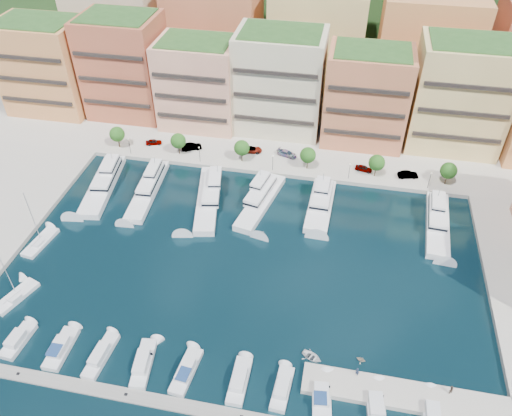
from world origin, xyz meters
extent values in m
plane|color=black|center=(0.00, 0.00, 0.00)|extent=(400.00, 400.00, 0.00)
cube|color=#9E998E|center=(0.00, 62.00, 0.00)|extent=(220.00, 64.00, 2.00)
cube|color=#1F3A17|center=(0.00, 110.00, 0.00)|extent=(240.00, 40.00, 58.00)
cube|color=gray|center=(-3.00, -30.00, 0.00)|extent=(72.00, 2.20, 0.35)
cube|color=#9E998E|center=(30.00, -22.00, 0.00)|extent=(32.00, 5.00, 2.00)
cube|color=#D68A4E|center=(-66.00, 50.00, 13.00)|extent=(22.00, 16.00, 24.00)
cube|color=black|center=(-66.00, 41.75, 13.00)|extent=(20.24, 0.50, 0.90)
cube|color=#264F1F|center=(-66.00, 50.00, 25.40)|extent=(19.36, 14.08, 0.80)
cube|color=#AF5B3A|center=(-44.00, 52.00, 14.00)|extent=(20.00, 16.00, 26.00)
cube|color=black|center=(-44.00, 43.75, 14.00)|extent=(18.40, 0.50, 0.90)
cube|color=#264F1F|center=(-44.00, 52.00, 27.40)|extent=(17.60, 14.08, 0.80)
cube|color=#F5B388|center=(-23.00, 50.00, 12.00)|extent=(20.00, 15.00, 22.00)
cube|color=black|center=(-23.00, 42.25, 12.00)|extent=(18.40, 0.50, 0.90)
cube|color=#264F1F|center=(-23.00, 50.00, 23.40)|extent=(17.60, 13.20, 0.80)
cube|color=beige|center=(-2.00, 52.00, 13.50)|extent=(22.00, 16.00, 25.00)
cube|color=black|center=(-2.00, 43.75, 13.50)|extent=(20.24, 0.50, 0.90)
cube|color=#264F1F|center=(-2.00, 52.00, 26.40)|extent=(19.36, 14.08, 0.80)
cube|color=#D77350|center=(20.00, 50.00, 12.50)|extent=(20.00, 15.00, 23.00)
cube|color=black|center=(20.00, 42.25, 12.50)|extent=(18.40, 0.50, 0.90)
cube|color=#264F1F|center=(20.00, 50.00, 24.40)|extent=(17.60, 13.20, 0.80)
cube|color=#F0CC7F|center=(42.00, 52.00, 14.00)|extent=(22.00, 16.00, 26.00)
cube|color=black|center=(42.00, 43.75, 14.00)|extent=(20.24, 0.50, 0.90)
cube|color=#264F1F|center=(42.00, 52.00, 27.40)|extent=(19.36, 14.08, 0.80)
cube|color=beige|center=(-55.00, 74.00, 16.00)|extent=(26.00, 18.00, 30.00)
cube|color=#D77350|center=(-25.00, 74.00, 16.00)|extent=(26.00, 18.00, 30.00)
cube|color=#F0CC7F|center=(5.00, 74.00, 16.00)|extent=(26.00, 18.00, 30.00)
cube|color=#D68A4E|center=(35.00, 74.00, 16.00)|extent=(26.00, 18.00, 30.00)
cylinder|color=#473323|center=(-40.00, 33.50, 2.50)|extent=(0.24, 0.24, 3.00)
sphere|color=#254E16|center=(-40.00, 33.50, 4.75)|extent=(3.80, 3.80, 3.80)
cylinder|color=#473323|center=(-24.00, 33.50, 2.50)|extent=(0.24, 0.24, 3.00)
sphere|color=#254E16|center=(-24.00, 33.50, 4.75)|extent=(3.80, 3.80, 3.80)
cylinder|color=#473323|center=(-8.00, 33.50, 2.50)|extent=(0.24, 0.24, 3.00)
sphere|color=#254E16|center=(-8.00, 33.50, 4.75)|extent=(3.80, 3.80, 3.80)
cylinder|color=#473323|center=(8.00, 33.50, 2.50)|extent=(0.24, 0.24, 3.00)
sphere|color=#254E16|center=(8.00, 33.50, 4.75)|extent=(3.80, 3.80, 3.80)
cylinder|color=#473323|center=(24.00, 33.50, 2.50)|extent=(0.24, 0.24, 3.00)
sphere|color=#254E16|center=(24.00, 33.50, 4.75)|extent=(3.80, 3.80, 3.80)
cylinder|color=#473323|center=(40.00, 33.50, 2.50)|extent=(0.24, 0.24, 3.00)
sphere|color=#254E16|center=(40.00, 33.50, 4.75)|extent=(3.80, 3.80, 3.80)
cylinder|color=black|center=(-36.00, 31.20, 3.00)|extent=(0.10, 0.10, 4.00)
sphere|color=#FFF2CC|center=(-36.00, 31.20, 5.05)|extent=(0.30, 0.30, 0.30)
cylinder|color=black|center=(-18.00, 31.20, 3.00)|extent=(0.10, 0.10, 4.00)
sphere|color=#FFF2CC|center=(-18.00, 31.20, 5.05)|extent=(0.30, 0.30, 0.30)
cylinder|color=black|center=(0.00, 31.20, 3.00)|extent=(0.10, 0.10, 4.00)
sphere|color=#FFF2CC|center=(0.00, 31.20, 5.05)|extent=(0.30, 0.30, 0.30)
cylinder|color=black|center=(18.00, 31.20, 3.00)|extent=(0.10, 0.10, 4.00)
sphere|color=#FFF2CC|center=(18.00, 31.20, 5.05)|extent=(0.30, 0.30, 0.30)
cylinder|color=black|center=(36.00, 31.20, 3.00)|extent=(0.10, 0.10, 4.00)
sphere|color=#FFF2CC|center=(36.00, 31.20, 5.05)|extent=(0.30, 0.30, 0.30)
cube|color=white|center=(-37.51, 17.73, 0.35)|extent=(8.06, 23.00, 2.30)
cube|color=white|center=(-37.51, 19.99, 2.40)|extent=(5.74, 12.84, 1.80)
cube|color=black|center=(-37.51, 19.99, 2.40)|extent=(5.81, 12.91, 0.55)
cube|color=white|center=(-37.51, 21.79, 4.00)|extent=(3.87, 7.11, 1.40)
cylinder|color=#B2B2B7|center=(-37.51, 23.14, 5.60)|extent=(0.14, 0.14, 1.80)
cube|color=white|center=(-26.64, 18.01, 0.35)|extent=(5.57, 22.20, 2.30)
cube|color=white|center=(-26.64, 20.21, 2.40)|extent=(4.18, 12.28, 1.80)
cube|color=black|center=(-26.64, 20.21, 2.40)|extent=(4.24, 12.35, 0.55)
cube|color=white|center=(-26.64, 21.97, 4.00)|extent=(2.91, 6.74, 1.40)
cylinder|color=#B2B2B7|center=(-26.64, 23.29, 5.60)|extent=(0.14, 0.14, 1.80)
cube|color=black|center=(-26.64, 18.01, -0.10)|extent=(5.62, 22.25, 0.35)
cube|color=white|center=(-12.30, 17.57, 0.35)|extent=(8.77, 23.28, 2.30)
cube|color=white|center=(-12.30, 19.86, 2.40)|extent=(5.99, 13.04, 1.80)
cube|color=black|center=(-12.30, 19.86, 2.40)|extent=(6.06, 13.11, 0.55)
cube|color=white|center=(-12.30, 21.68, 4.00)|extent=(3.93, 7.24, 1.40)
cylinder|color=#B2B2B7|center=(-12.30, 23.06, 5.60)|extent=(0.14, 0.14, 1.80)
cube|color=white|center=(-0.57, 18.83, 0.35)|extent=(8.29, 20.77, 2.30)
cube|color=white|center=(-0.57, 20.86, 2.40)|extent=(5.67, 11.66, 1.80)
cube|color=black|center=(-0.57, 20.86, 2.40)|extent=(5.74, 11.73, 0.55)
cube|color=white|center=(-0.57, 22.49, 4.00)|extent=(3.71, 6.49, 1.40)
cylinder|color=#B2B2B7|center=(-0.57, 23.71, 5.60)|extent=(0.14, 0.14, 1.80)
cube|color=white|center=(12.58, 20.15, 0.35)|extent=(5.53, 17.86, 2.30)
cube|color=white|center=(12.58, 21.92, 2.40)|extent=(4.38, 9.86, 1.80)
cube|color=black|center=(12.58, 21.92, 2.40)|extent=(4.44, 9.93, 0.55)
cube|color=white|center=(12.58, 23.33, 4.00)|extent=(3.15, 5.41, 1.40)
cylinder|color=#B2B2B7|center=(12.58, 24.40, 5.60)|extent=(0.14, 0.14, 1.80)
cube|color=black|center=(12.58, 20.15, -0.10)|extent=(5.58, 17.91, 0.35)
cube|color=white|center=(37.32, 18.83, 0.35)|extent=(5.87, 20.59, 2.30)
cube|color=white|center=(37.32, 20.87, 2.40)|extent=(4.44, 11.41, 1.80)
cube|color=black|center=(37.32, 20.87, 2.40)|extent=(4.51, 11.47, 0.55)
cube|color=white|center=(37.32, 22.49, 4.00)|extent=(3.11, 6.27, 1.40)
cylinder|color=#B2B2B7|center=(37.32, 23.71, 5.60)|extent=(0.14, 0.14, 1.80)
cube|color=silver|center=(-33.27, -24.50, 0.25)|extent=(3.10, 7.24, 1.40)
cube|color=silver|center=(-33.27, -24.85, 1.55)|extent=(2.28, 3.53, 1.10)
cube|color=black|center=(-33.27, -23.44, 1.30)|extent=(1.90, 0.23, 0.55)
cube|color=silver|center=(-25.51, -24.50, 0.25)|extent=(2.94, 8.09, 1.40)
cube|color=silver|center=(-25.51, -24.90, 1.55)|extent=(2.25, 3.90, 1.10)
cube|color=black|center=(-25.51, -23.29, 1.30)|extent=(2.02, 0.13, 0.55)
cube|color=navy|center=(-25.51, -25.95, 2.15)|extent=(2.00, 2.44, 0.12)
cube|color=silver|center=(-18.52, -24.50, 0.25)|extent=(2.98, 8.86, 1.40)
cube|color=silver|center=(-18.52, -24.94, 1.55)|extent=(2.13, 4.30, 1.10)
cube|color=black|center=(-18.52, -23.19, 1.30)|extent=(1.69, 0.22, 0.55)
cube|color=silver|center=(-11.24, -24.50, 0.25)|extent=(3.68, 9.07, 1.40)
cube|color=silver|center=(-11.24, -24.94, 1.55)|extent=(2.52, 4.46, 1.10)
cube|color=black|center=(-11.24, -23.18, 1.30)|extent=(1.83, 0.34, 0.55)
cube|color=silver|center=(-4.14, -24.50, 0.25)|extent=(3.39, 8.60, 1.40)
cube|color=silver|center=(-4.14, -24.92, 1.55)|extent=(2.39, 4.20, 1.10)
cube|color=black|center=(-4.14, -23.24, 1.30)|extent=(1.85, 0.28, 0.55)
cube|color=navy|center=(-4.14, -26.01, 2.15)|extent=(2.04, 2.68, 0.12)
cube|color=silver|center=(4.45, -24.50, 0.25)|extent=(2.61, 8.10, 1.40)
cube|color=silver|center=(4.45, -24.90, 1.55)|extent=(2.03, 3.89, 1.10)
cube|color=black|center=(4.45, -23.29, 1.30)|extent=(1.87, 0.10, 0.55)
cube|color=silver|center=(11.16, -24.50, 0.25)|extent=(2.90, 7.62, 1.40)
cube|color=silver|center=(11.16, -24.87, 1.55)|extent=(2.11, 3.70, 1.10)
cube|color=black|center=(11.16, -23.38, 1.30)|extent=(1.74, 0.21, 0.55)
cube|color=silver|center=(17.15, -24.50, 0.25)|extent=(3.65, 7.76, 1.40)
cube|color=silver|center=(17.15, -24.87, 1.55)|extent=(2.59, 3.82, 1.10)
cube|color=black|center=(17.15, -23.38, 1.30)|extent=(2.01, 0.33, 0.55)
cube|color=navy|center=(17.15, -25.85, 2.15)|extent=(2.21, 2.46, 0.12)
cube|color=silver|center=(25.20, -24.50, 0.25)|extent=(3.47, 7.92, 1.40)
cube|color=silver|center=(25.20, -24.88, 1.55)|extent=(2.46, 3.89, 1.10)
cube|color=black|center=(25.20, -23.35, 1.30)|extent=(1.91, 0.31, 0.55)
cube|color=silver|center=(33.25, -24.91, 1.55)|extent=(2.03, 3.98, 1.10)
cube|color=black|center=(33.25, -23.26, 1.30)|extent=(1.83, 0.13, 0.55)
cube|color=white|center=(-38.97, -15.91, 0.20)|extent=(5.43, 8.92, 1.20)
cube|color=white|center=(-38.97, -16.76, 1.10)|extent=(2.28, 2.55, 0.60)
cylinder|color=#B2B2B7|center=(-38.97, -15.48, 6.80)|extent=(0.14, 0.14, 12.00)
cylinder|color=#B2B2B7|center=(-38.97, -17.18, 1.80)|extent=(1.35, 3.63, 0.10)
cube|color=white|center=(-42.02, -2.09, 0.20)|extent=(3.99, 9.08, 1.20)
cube|color=white|center=(-42.02, -2.97, 1.10)|extent=(1.97, 2.41, 0.60)
cylinder|color=#B2B2B7|center=(-42.02, -1.65, 6.80)|extent=(0.14, 0.14, 12.00)
cylinder|color=#B2B2B7|center=(-42.02, -3.41, 1.80)|extent=(0.65, 3.93, 0.10)
imported|color=#C1AD94|center=(22.81, -16.91, 0.41)|extent=(1.87, 1.73, 0.82)
imported|color=silver|center=(14.98, -17.94, 0.35)|extent=(4.11, 3.63, 0.71)
imported|color=gray|center=(-31.85, 36.41, 1.68)|extent=(4.32, 2.84, 1.37)
imported|color=gray|center=(-21.57, 35.93, 1.83)|extent=(5.33, 3.71, 1.66)
imported|color=gray|center=(-6.47, 37.83, 1.72)|extent=(5.42, 2.97, 1.44)
imported|color=gray|center=(2.49, 37.75, 1.73)|extent=(5.38, 3.40, 1.45)
imported|color=gray|center=(21.39, 35.11, 1.68)|extent=(4.26, 2.38, 1.37)
imported|color=gray|center=(31.62, 34.40, 1.77)|extent=(4.93, 2.59, 1.55)
imported|color=#232F46|center=(22.16, -20.17, 1.84)|extent=(0.73, 0.70, 1.68)
imported|color=#46352A|center=(36.02, -20.50, 1.84)|extent=(1.03, 0.97, 1.68)
camera|label=1|loc=(15.19, -65.24, 70.56)|focal=35.00mm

